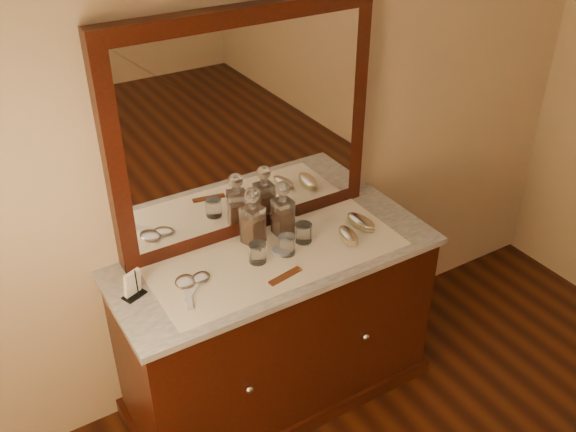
{
  "coord_description": "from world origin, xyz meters",
  "views": [
    {
      "loc": [
        -1.11,
        0.03,
        2.46
      ],
      "look_at": [
        0.0,
        1.85,
        1.1
      ],
      "focal_mm": 39.57,
      "sensor_mm": 36.0,
      "label": 1
    }
  ],
  "objects_px": {
    "comb": "(285,276)",
    "decanter_left": "(253,222)",
    "hand_mirror_outer": "(186,285)",
    "hand_mirror_inner": "(199,280)",
    "brush_far": "(361,222)",
    "dresser_cabinet": "(277,330)",
    "decanter_right": "(283,214)",
    "pin_dish": "(281,251)",
    "napkin_rack": "(133,285)",
    "mirror_frame": "(245,128)",
    "brush_near": "(348,236)"
  },
  "relations": [
    {
      "from": "mirror_frame",
      "to": "hand_mirror_outer",
      "type": "bearing_deg",
      "value": -148.96
    },
    {
      "from": "hand_mirror_inner",
      "to": "decanter_left",
      "type": "bearing_deg",
      "value": 23.04
    },
    {
      "from": "mirror_frame",
      "to": "napkin_rack",
      "type": "xyz_separation_m",
      "value": [
        -0.62,
        -0.19,
        -0.45
      ]
    },
    {
      "from": "decanter_left",
      "to": "hand_mirror_inner",
      "type": "bearing_deg",
      "value": -156.96
    },
    {
      "from": "pin_dish",
      "to": "dresser_cabinet",
      "type": "bearing_deg",
      "value": -179.49
    },
    {
      "from": "mirror_frame",
      "to": "hand_mirror_inner",
      "type": "distance_m",
      "value": 0.66
    },
    {
      "from": "hand_mirror_inner",
      "to": "pin_dish",
      "type": "bearing_deg",
      "value": 1.18
    },
    {
      "from": "decanter_right",
      "to": "brush_far",
      "type": "height_order",
      "value": "decanter_right"
    },
    {
      "from": "comb",
      "to": "hand_mirror_inner",
      "type": "height_order",
      "value": "hand_mirror_inner"
    },
    {
      "from": "brush_near",
      "to": "pin_dish",
      "type": "bearing_deg",
      "value": 166.2
    },
    {
      "from": "comb",
      "to": "decanter_left",
      "type": "height_order",
      "value": "decanter_left"
    },
    {
      "from": "hand_mirror_inner",
      "to": "brush_near",
      "type": "bearing_deg",
      "value": -5.53
    },
    {
      "from": "napkin_rack",
      "to": "brush_far",
      "type": "xyz_separation_m",
      "value": [
        1.06,
        -0.07,
        -0.03
      ]
    },
    {
      "from": "mirror_frame",
      "to": "brush_far",
      "type": "relative_size",
      "value": 6.96
    },
    {
      "from": "mirror_frame",
      "to": "decanter_right",
      "type": "height_order",
      "value": "mirror_frame"
    },
    {
      "from": "napkin_rack",
      "to": "dresser_cabinet",
      "type": "bearing_deg",
      "value": -4.62
    },
    {
      "from": "pin_dish",
      "to": "comb",
      "type": "xyz_separation_m",
      "value": [
        -0.07,
        -0.16,
        -0.0
      ]
    },
    {
      "from": "mirror_frame",
      "to": "brush_far",
      "type": "bearing_deg",
      "value": -30.94
    },
    {
      "from": "pin_dish",
      "to": "napkin_rack",
      "type": "distance_m",
      "value": 0.65
    },
    {
      "from": "dresser_cabinet",
      "to": "hand_mirror_inner",
      "type": "height_order",
      "value": "hand_mirror_inner"
    },
    {
      "from": "napkin_rack",
      "to": "mirror_frame",
      "type": "bearing_deg",
      "value": 17.48
    },
    {
      "from": "hand_mirror_inner",
      "to": "brush_far",
      "type": "bearing_deg",
      "value": -0.82
    },
    {
      "from": "decanter_right",
      "to": "brush_far",
      "type": "bearing_deg",
      "value": -22.93
    },
    {
      "from": "dresser_cabinet",
      "to": "brush_far",
      "type": "relative_size",
      "value": 8.12
    },
    {
      "from": "napkin_rack",
      "to": "hand_mirror_outer",
      "type": "height_order",
      "value": "napkin_rack"
    },
    {
      "from": "decanter_left",
      "to": "brush_far",
      "type": "bearing_deg",
      "value": -17.3
    },
    {
      "from": "mirror_frame",
      "to": "decanter_left",
      "type": "height_order",
      "value": "mirror_frame"
    },
    {
      "from": "comb",
      "to": "napkin_rack",
      "type": "distance_m",
      "value": 0.61
    },
    {
      "from": "comb",
      "to": "napkin_rack",
      "type": "bearing_deg",
      "value": 149.17
    },
    {
      "from": "brush_far",
      "to": "dresser_cabinet",
      "type": "bearing_deg",
      "value": 177.48
    },
    {
      "from": "mirror_frame",
      "to": "hand_mirror_outer",
      "type": "relative_size",
      "value": 5.29
    },
    {
      "from": "dresser_cabinet",
      "to": "brush_near",
      "type": "height_order",
      "value": "brush_near"
    },
    {
      "from": "brush_far",
      "to": "brush_near",
      "type": "bearing_deg",
      "value": -153.39
    },
    {
      "from": "mirror_frame",
      "to": "pin_dish",
      "type": "bearing_deg",
      "value": -84.49
    },
    {
      "from": "brush_near",
      "to": "brush_far",
      "type": "relative_size",
      "value": 0.89
    },
    {
      "from": "dresser_cabinet",
      "to": "decanter_left",
      "type": "distance_m",
      "value": 0.57
    },
    {
      "from": "brush_far",
      "to": "hand_mirror_outer",
      "type": "xyz_separation_m",
      "value": [
        -0.86,
        0.01,
        -0.01
      ]
    },
    {
      "from": "mirror_frame",
      "to": "hand_mirror_inner",
      "type": "bearing_deg",
      "value": -145.23
    },
    {
      "from": "decanter_left",
      "to": "hand_mirror_outer",
      "type": "relative_size",
      "value": 1.2
    },
    {
      "from": "dresser_cabinet",
      "to": "brush_far",
      "type": "xyz_separation_m",
      "value": [
        0.44,
        -0.02,
        0.47
      ]
    },
    {
      "from": "hand_mirror_outer",
      "to": "brush_near",
      "type": "bearing_deg",
      "value": -4.95
    },
    {
      "from": "hand_mirror_outer",
      "to": "hand_mirror_inner",
      "type": "relative_size",
      "value": 1.32
    },
    {
      "from": "mirror_frame",
      "to": "hand_mirror_inner",
      "type": "relative_size",
      "value": 7.0
    },
    {
      "from": "pin_dish",
      "to": "decanter_right",
      "type": "distance_m",
      "value": 0.18
    },
    {
      "from": "comb",
      "to": "mirror_frame",
      "type": "bearing_deg",
      "value": 72.45
    },
    {
      "from": "pin_dish",
      "to": "decanter_right",
      "type": "height_order",
      "value": "decanter_right"
    },
    {
      "from": "pin_dish",
      "to": "hand_mirror_outer",
      "type": "distance_m",
      "value": 0.45
    },
    {
      "from": "napkin_rack",
      "to": "brush_near",
      "type": "xyz_separation_m",
      "value": [
        0.95,
        -0.13,
        -0.03
      ]
    },
    {
      "from": "pin_dish",
      "to": "decanter_left",
      "type": "relative_size",
      "value": 0.27
    },
    {
      "from": "dresser_cabinet",
      "to": "mirror_frame",
      "type": "distance_m",
      "value": 0.97
    }
  ]
}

